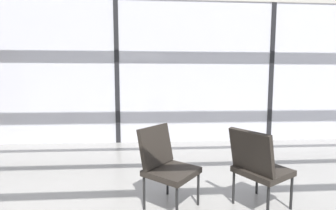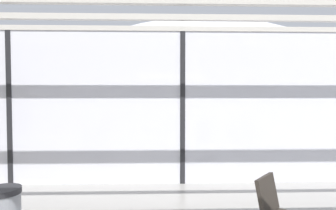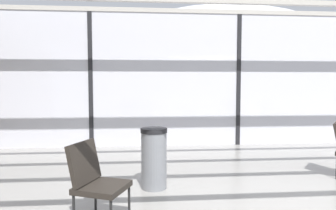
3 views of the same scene
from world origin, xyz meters
The scene contains 5 objects.
glass_curtain_wall centered at (0.00, 5.20, 1.56)m, with size 14.00×0.08×3.13m, color silver.
window_mullion_0 centered at (-3.50, 5.20, 1.56)m, with size 0.10×0.12×3.13m, color black.
window_mullion_1 centered at (0.00, 5.20, 1.56)m, with size 0.10×0.12×3.13m, color black.
parked_airplane centered at (0.89, 9.78, 2.26)m, with size 11.29×4.52×4.52m.
lounge_chair_4 centered at (0.91, 2.45, 0.49)m, with size 0.71×0.71×0.87m.
Camera 2 is at (-0.50, -1.05, 1.88)m, focal length 32.51 mm.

